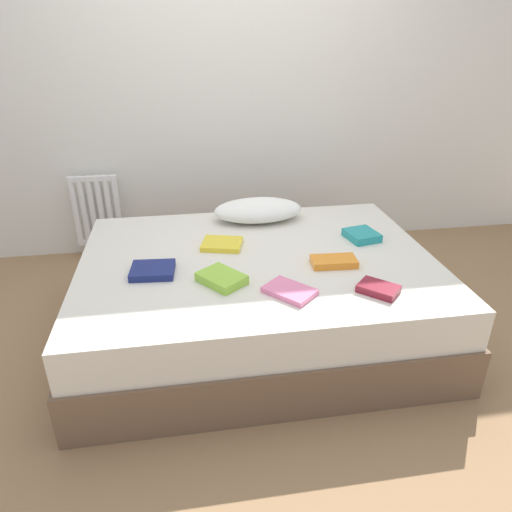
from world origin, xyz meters
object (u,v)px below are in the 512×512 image
Objects in this scene: textbook_maroon at (378,289)px; textbook_teal at (362,235)px; textbook_navy at (153,270)px; bed at (257,295)px; pillow at (258,210)px; radiator at (97,211)px; textbook_pink at (290,291)px; textbook_lime at (222,278)px; textbook_yellow at (222,244)px; textbook_orange at (334,262)px.

textbook_maroon is 0.99× the size of textbook_teal.
textbook_maroon is 1.15m from textbook_navy.
bed is 0.64m from textbook_navy.
radiator is at bearing 150.15° from pillow.
textbook_pink is at bearing -143.66° from textbook_maroon.
pillow is 0.96m from textbook_pink.
bed is 8.82× the size of textbook_lime.
textbook_yellow is 1.01× the size of textbook_lime.
bed is 0.75m from textbook_maroon.
textbook_yellow is at bearing 137.46° from bed.
textbook_navy is at bearing -151.01° from textbook_lime.
textbook_pink is (0.09, -0.42, 0.27)m from bed.
textbook_teal is at bearing 51.50° from textbook_orange.
textbook_pink is (-0.43, 0.06, -0.01)m from textbook_maroon.
textbook_orange is (-0.13, 0.31, 0.00)m from textbook_maroon.
textbook_lime is at bearing -111.64° from pillow.
textbook_yellow is at bearing 136.47° from textbook_lime.
textbook_teal reaches higher than textbook_maroon.
textbook_lime reaches higher than textbook_pink.
radiator reaches higher than textbook_yellow.
textbook_lime is 1.21× the size of textbook_teal.
bed is 8.48× the size of textbook_pink.
textbook_navy is at bearing -69.65° from radiator.
pillow reaches higher than textbook_navy.
pillow is at bearing 133.54° from textbook_teal.
bed is 0.51m from textbook_orange.
textbook_teal is (1.72, -1.06, 0.14)m from radiator.
textbook_yellow is 1.23× the size of textbook_maroon.
textbook_pink is at bearing -147.51° from textbook_teal.
textbook_maroon is at bearing -14.04° from textbook_navy.
bed is at bearing -179.72° from textbook_teal.
radiator is at bearing 140.16° from textbook_orange.
pillow reaches higher than textbook_maroon.
pillow is 2.60× the size of textbook_navy.
radiator is 1.34m from pillow.
textbook_orange is at bearing 87.67° from textbook_pink.
pillow is 0.70m from textbook_teal.
textbook_maroon is at bearing -46.73° from radiator.
textbook_navy reaches higher than textbook_pink.
bed is 0.64m from pillow.
textbook_maroon is 0.77× the size of textbook_orange.
radiator is 2.03m from textbook_teal.
radiator is 2.48× the size of textbook_navy.
radiator reaches higher than textbook_teal.
textbook_lime is 0.35m from textbook_pink.
radiator is 2.95× the size of textbook_teal.
textbook_orange is at bearing -15.13° from textbook_yellow.
textbook_navy is (-0.39, -0.28, 0.00)m from textbook_yellow.
textbook_yellow is at bearing -126.52° from pillow.
radiator reaches higher than textbook_navy.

